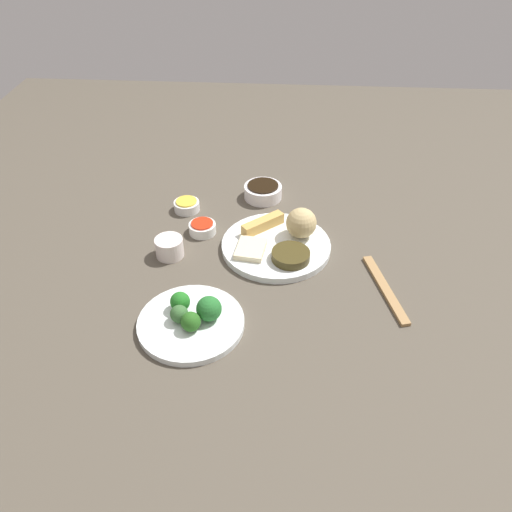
{
  "coord_description": "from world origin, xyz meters",
  "views": [
    {
      "loc": [
        -0.95,
        0.01,
        0.77
      ],
      "look_at": [
        -0.07,
        0.07,
        0.06
      ],
      "focal_mm": 36.13,
      "sensor_mm": 36.0,
      "label": 1
    }
  ],
  "objects_px": {
    "soy_sauce_bowl": "(263,192)",
    "teacup": "(169,247)",
    "sauce_ramekin_sweet_and_sour": "(202,228)",
    "sauce_ramekin_hot_mustard": "(187,206)",
    "chopsticks_pair": "(385,289)",
    "main_plate": "(276,246)",
    "broccoli_plate": "(191,323)"
  },
  "relations": [
    {
      "from": "soy_sauce_bowl",
      "to": "teacup",
      "type": "bearing_deg",
      "value": 142.9
    },
    {
      "from": "teacup",
      "to": "sauce_ramekin_sweet_and_sour",
      "type": "bearing_deg",
      "value": -33.25
    },
    {
      "from": "sauce_ramekin_sweet_and_sour",
      "to": "teacup",
      "type": "height_order",
      "value": "teacup"
    },
    {
      "from": "broccoli_plate",
      "to": "main_plate",
      "type": "bearing_deg",
      "value": -31.26
    },
    {
      "from": "broccoli_plate",
      "to": "soy_sauce_bowl",
      "type": "xyz_separation_m",
      "value": [
        0.49,
        -0.12,
        0.01
      ]
    },
    {
      "from": "sauce_ramekin_sweet_and_sour",
      "to": "sauce_ramekin_hot_mustard",
      "type": "bearing_deg",
      "value": 29.91
    },
    {
      "from": "chopsticks_pair",
      "to": "teacup",
      "type": "bearing_deg",
      "value": 79.51
    },
    {
      "from": "sauce_ramekin_sweet_and_sour",
      "to": "teacup",
      "type": "xyz_separation_m",
      "value": [
        -0.09,
        0.06,
        0.01
      ]
    },
    {
      "from": "sauce_ramekin_sweet_and_sour",
      "to": "sauce_ramekin_hot_mustard",
      "type": "xyz_separation_m",
      "value": [
        0.1,
        0.06,
        0.0
      ]
    },
    {
      "from": "sauce_ramekin_hot_mustard",
      "to": "main_plate",
      "type": "bearing_deg",
      "value": -122.16
    },
    {
      "from": "sauce_ramekin_sweet_and_sour",
      "to": "broccoli_plate",
      "type": "bearing_deg",
      "value": -175.68
    },
    {
      "from": "sauce_ramekin_hot_mustard",
      "to": "chopsticks_pair",
      "type": "bearing_deg",
      "value": -120.47
    },
    {
      "from": "main_plate",
      "to": "sauce_ramekin_sweet_and_sour",
      "type": "bearing_deg",
      "value": 73.74
    },
    {
      "from": "main_plate",
      "to": "sauce_ramekin_hot_mustard",
      "type": "bearing_deg",
      "value": 57.84
    },
    {
      "from": "soy_sauce_bowl",
      "to": "broccoli_plate",
      "type": "bearing_deg",
      "value": 166.67
    },
    {
      "from": "soy_sauce_bowl",
      "to": "sauce_ramekin_hot_mustard",
      "type": "height_order",
      "value": "soy_sauce_bowl"
    },
    {
      "from": "sauce_ramekin_hot_mustard",
      "to": "teacup",
      "type": "xyz_separation_m",
      "value": [
        -0.19,
        0.01,
        0.01
      ]
    },
    {
      "from": "teacup",
      "to": "chopsticks_pair",
      "type": "relative_size",
      "value": 0.3
    },
    {
      "from": "soy_sauce_bowl",
      "to": "chopsticks_pair",
      "type": "bearing_deg",
      "value": -141.54
    },
    {
      "from": "sauce_ramekin_hot_mustard",
      "to": "teacup",
      "type": "height_order",
      "value": "teacup"
    },
    {
      "from": "sauce_ramekin_sweet_and_sour",
      "to": "soy_sauce_bowl",
      "type": "bearing_deg",
      "value": -39.07
    },
    {
      "from": "main_plate",
      "to": "soy_sauce_bowl",
      "type": "relative_size",
      "value": 2.54
    },
    {
      "from": "soy_sauce_bowl",
      "to": "main_plate",
      "type": "bearing_deg",
      "value": -169.01
    },
    {
      "from": "main_plate",
      "to": "teacup",
      "type": "xyz_separation_m",
      "value": [
        -0.04,
        0.25,
        0.01
      ]
    },
    {
      "from": "soy_sauce_bowl",
      "to": "teacup",
      "type": "relative_size",
      "value": 1.56
    },
    {
      "from": "main_plate",
      "to": "broccoli_plate",
      "type": "bearing_deg",
      "value": 148.74
    },
    {
      "from": "sauce_ramekin_sweet_and_sour",
      "to": "sauce_ramekin_hot_mustard",
      "type": "height_order",
      "value": "same"
    },
    {
      "from": "sauce_ramekin_sweet_and_sour",
      "to": "chopsticks_pair",
      "type": "distance_m",
      "value": 0.46
    },
    {
      "from": "main_plate",
      "to": "sauce_ramekin_hot_mustard",
      "type": "xyz_separation_m",
      "value": [
        0.15,
        0.24,
        0.0
      ]
    },
    {
      "from": "broccoli_plate",
      "to": "chopsticks_pair",
      "type": "height_order",
      "value": "broccoli_plate"
    },
    {
      "from": "sauce_ramekin_sweet_and_sour",
      "to": "chopsticks_pair",
      "type": "relative_size",
      "value": 0.3
    },
    {
      "from": "chopsticks_pair",
      "to": "soy_sauce_bowl",
      "type": "bearing_deg",
      "value": 38.46
    }
  ]
}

